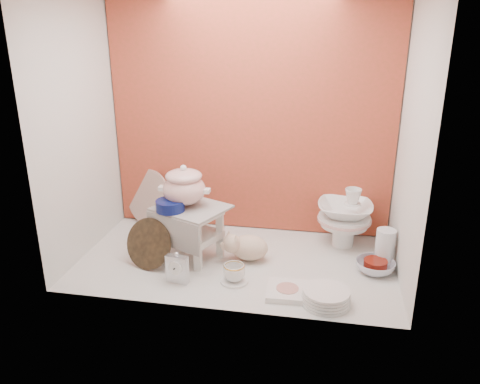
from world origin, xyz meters
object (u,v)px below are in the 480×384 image
object	(u,v)px
step_stool	(192,232)
floral_platter	(148,197)
blue_white_vase	(182,220)
porcelain_tower	(344,217)
gold_rim_teacup	(234,272)
plush_pig	(249,247)
mantel_clock	(177,268)
dinner_plate_stack	(326,297)
crystal_bowl	(375,267)
soup_tureen	(184,185)

from	to	relation	value
step_stool	floral_platter	bearing A→B (deg)	159.18
blue_white_vase	porcelain_tower	bearing A→B (deg)	3.60
gold_rim_teacup	porcelain_tower	world-z (taller)	porcelain_tower
plush_pig	porcelain_tower	bearing A→B (deg)	28.07
step_stool	plush_pig	xyz separation A→B (m)	(0.33, 0.02, -0.08)
porcelain_tower	mantel_clock	bearing A→B (deg)	-144.83
dinner_plate_stack	mantel_clock	bearing A→B (deg)	175.51
step_stool	floral_platter	world-z (taller)	floral_platter
mantel_clock	gold_rim_teacup	distance (m)	0.30
blue_white_vase	plush_pig	xyz separation A→B (m)	(0.48, -0.24, -0.04)
crystal_bowl	soup_tureen	bearing A→B (deg)	179.55
blue_white_vase	dinner_plate_stack	world-z (taller)	blue_white_vase
floral_platter	gold_rim_teacup	bearing A→B (deg)	-42.78
crystal_bowl	step_stool	bearing A→B (deg)	-179.61
dinner_plate_stack	gold_rim_teacup	bearing A→B (deg)	166.24
floral_platter	dinner_plate_stack	world-z (taller)	floral_platter
plush_pig	porcelain_tower	size ratio (longest dim) A/B	0.74
step_stool	crystal_bowl	distance (m)	1.05
gold_rim_teacup	soup_tureen	bearing A→B (deg)	143.09
plush_pig	gold_rim_teacup	distance (m)	0.26
dinner_plate_stack	floral_platter	bearing A→B (deg)	146.86
floral_platter	dinner_plate_stack	distance (m)	1.45
blue_white_vase	crystal_bowl	distance (m)	1.21
porcelain_tower	floral_platter	bearing A→B (deg)	175.03
blue_white_vase	dinner_plate_stack	bearing A→B (deg)	-33.59
soup_tureen	gold_rim_teacup	xyz separation A→B (m)	(0.34, -0.25, -0.38)
gold_rim_teacup	porcelain_tower	xyz separation A→B (m)	(0.58, 0.56, 0.13)
mantel_clock	step_stool	bearing A→B (deg)	99.93
step_stool	gold_rim_teacup	world-z (taller)	step_stool
step_stool	gold_rim_teacup	distance (m)	0.39
floral_platter	porcelain_tower	world-z (taller)	porcelain_tower
floral_platter	plush_pig	xyz separation A→B (m)	(0.76, -0.41, -0.10)
blue_white_vase	gold_rim_teacup	xyz separation A→B (m)	(0.44, -0.49, -0.06)
dinner_plate_stack	crystal_bowl	size ratio (longest dim) A/B	1.15
soup_tureen	floral_platter	bearing A→B (deg)	132.90
blue_white_vase	floral_platter	bearing A→B (deg)	148.32
floral_platter	crystal_bowl	bearing A→B (deg)	-16.16
floral_platter	blue_white_vase	distance (m)	0.34
blue_white_vase	mantel_clock	distance (m)	0.57
gold_rim_teacup	mantel_clock	bearing A→B (deg)	-169.04
floral_platter	soup_tureen	bearing A→B (deg)	-47.10
step_stool	blue_white_vase	bearing A→B (deg)	143.60
step_stool	soup_tureen	xyz separation A→B (m)	(-0.04, 0.02, 0.28)
blue_white_vase	plush_pig	distance (m)	0.53
mantel_clock	dinner_plate_stack	xyz separation A→B (m)	(0.78, -0.06, -0.05)
porcelain_tower	soup_tureen	bearing A→B (deg)	-161.52
step_stool	mantel_clock	distance (m)	0.30
dinner_plate_stack	crystal_bowl	xyz separation A→B (m)	(0.26, 0.36, -0.00)
blue_white_vase	plush_pig	bearing A→B (deg)	-26.32
step_stool	porcelain_tower	distance (m)	0.93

